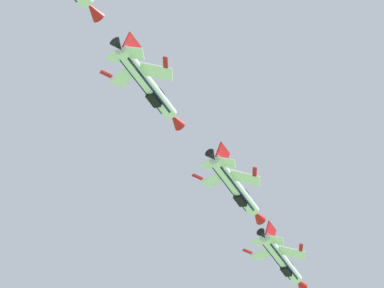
{
  "coord_description": "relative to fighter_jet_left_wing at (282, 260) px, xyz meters",
  "views": [
    {
      "loc": [
        -2.44,
        0.3,
        1.78
      ],
      "look_at": [
        -28.35,
        71.36,
        81.87
      ],
      "focal_mm": 76.94,
      "sensor_mm": 36.0,
      "label": 1
    }
  ],
  "objects": [
    {
      "name": "fighter_jet_left_outer",
      "position": [
        -6.01,
        -41.36,
        -1.33
      ],
      "size": [
        10.01,
        15.93,
        4.85
      ],
      "rotation": [
        0.0,
        0.35,
        6.12
      ],
      "color": "white"
    },
    {
      "name": "fighter_jet_left_wing",
      "position": [
        0.0,
        0.0,
        0.0
      ],
      "size": [
        10.14,
        15.93,
        4.68
      ],
      "rotation": [
        0.0,
        0.3,
        6.12
      ],
      "color": "white"
    },
    {
      "name": "fighter_jet_right_wing",
      "position": [
        -1.2,
        -20.38,
        -2.0
      ],
      "size": [
        9.99,
        15.93,
        4.87
      ],
      "rotation": [
        0.0,
        0.35,
        6.12
      ],
      "color": "white"
    }
  ]
}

